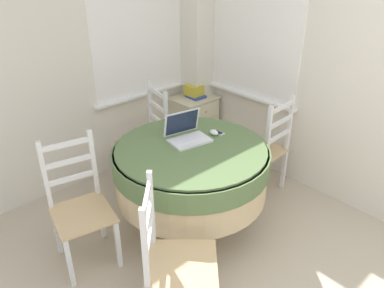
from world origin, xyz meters
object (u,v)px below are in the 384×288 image
Objects in this scene: dining_chair_near_back_window at (146,139)px; corner_cabinet at (194,123)px; dining_chair_camera_near at (174,261)px; cell_phone at (218,133)px; laptop at (187,134)px; round_dining_table at (191,167)px; computer_mouse at (214,133)px; storage_box at (194,91)px; dining_chair_near_right_window at (264,149)px; dining_chair_left_flank at (80,208)px; book_on_cabinet at (196,97)px.

dining_chair_near_back_window reaches higher than corner_cabinet.
cell_phone is at bearing 31.04° from dining_chair_camera_near.
laptop is 3.14× the size of cell_phone.
round_dining_table is at bearing -119.03° from laptop.
computer_mouse reaches higher than storage_box.
storage_box is at bearing 83.16° from dining_chair_near_right_window.
dining_chair_camera_near is 2.37m from corner_cabinet.
dining_chair_camera_near reaches higher than computer_mouse.
dining_chair_near_back_window reaches higher than storage_box.
corner_cabinet is at bearing 54.70° from computer_mouse.
dining_chair_left_flank is (-1.18, 0.26, -0.32)m from cell_phone.
cell_phone is (0.34, 0.03, 0.19)m from round_dining_table.
book_on_cabinet is (0.00, -0.03, -0.06)m from storage_box.
dining_chair_near_back_window and dining_chair_near_right_window have the same top height.
dining_chair_left_flank is at bearing 161.02° from round_dining_table.
cell_phone is at bearing 4.79° from round_dining_table.
computer_mouse reaches higher than corner_cabinet.
dining_chair_camera_near is at bearing -79.16° from dining_chair_left_flank.
laptop is 1.34m from book_on_cabinet.
dining_chair_near_back_window reaches higher than book_on_cabinet.
storage_box is (0.84, 0.20, 0.26)m from dining_chair_near_back_window.
dining_chair_camera_near reaches higher than round_dining_table.
book_on_cabinet is at bearing 43.47° from dining_chair_camera_near.
dining_chair_camera_near is (-0.87, -1.45, 0.00)m from dining_chair_near_back_window.
dining_chair_near_back_window is at bearing 100.01° from cell_phone.
dining_chair_near_back_window is at bearing 77.86° from round_dining_table.
dining_chair_near_right_window is 1.53× the size of corner_cabinet.
dining_chair_near_back_window is 5.32× the size of book_on_cabinet.
storage_box is at bearing 56.32° from cell_phone.
round_dining_table is at bearing -174.00° from computer_mouse.
corner_cabinet is 3.57× the size of storage_box.
laptop reaches higher than storage_box.
storage_box reaches higher than corner_cabinet.
book_on_cabinet is (1.03, 1.04, 0.06)m from round_dining_table.
dining_chair_left_flank reaches higher than cell_phone.
dining_chair_left_flank is 5.47× the size of storage_box.
corner_cabinet is (0.73, 1.03, -0.48)m from computer_mouse.
dining_chair_camera_near is (-0.74, -0.70, -0.37)m from laptop.
laptop reaches higher than book_on_cabinet.
laptop is 0.92m from dining_chair_near_right_window.
dining_chair_left_flank reaches higher than storage_box.
laptop reaches higher than dining_chair_near_right_window.
dining_chair_left_flank is (-0.17, 0.87, 0.00)m from dining_chair_camera_near.
corner_cabinet is 0.39m from storage_box.
dining_chair_camera_near is at bearing -120.82° from dining_chair_near_back_window.
cell_phone is 0.62× the size of book_on_cabinet.
corner_cabinet is at bearing -144.41° from storage_box.
computer_mouse is 1.35m from corner_cabinet.
cell_phone is 1.23m from dining_chair_camera_near.
storage_box is at bearing 22.52° from dining_chair_left_flank.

